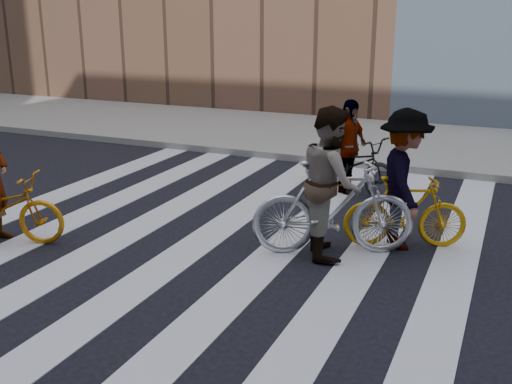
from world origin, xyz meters
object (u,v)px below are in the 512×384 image
Objects in this scene: bike_yellow_right at (405,212)px; rider_right at (404,180)px; rider_rear at (348,147)px; rider_mid at (331,182)px; bike_silver_mid at (334,208)px; bike_dark_rear at (350,164)px.

rider_right is (-0.05, 0.00, 0.44)m from bike_yellow_right.
bike_yellow_right is at bearing -125.95° from rider_rear.
bike_yellow_right is 1.16m from rider_mid.
rider_mid is (-0.05, 0.00, 0.34)m from bike_silver_mid.
bike_silver_mid is 0.34m from rider_mid.
rider_rear is (-0.58, 2.79, 0.19)m from bike_silver_mid.
bike_dark_rear is at bearing -14.58° from rider_mid.
bike_dark_rear is (-0.53, 2.79, -0.12)m from bike_silver_mid.
bike_dark_rear is at bearing 10.85° from bike_yellow_right.
bike_dark_rear is 2.56m from rider_right.
rider_rear reaches higher than bike_dark_rear.
rider_mid is 1.04× the size of rider_right.
rider_rear is at bearing 111.30° from bike_dark_rear.
bike_silver_mid is 2.84m from bike_dark_rear.
bike_dark_rear is at bearing 9.89° from rider_right.
rider_mid reaches higher than bike_yellow_right.
rider_rear reaches higher than bike_yellow_right.
rider_rear is at bearing 10.85° from rider_right.
rider_right reaches higher than bike_dark_rear.
rider_right is (0.81, 0.62, -0.03)m from rider_mid.
bike_silver_mid is 1.03m from bike_yellow_right.
rider_rear is (-0.05, 0.00, 0.30)m from bike_dark_rear.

